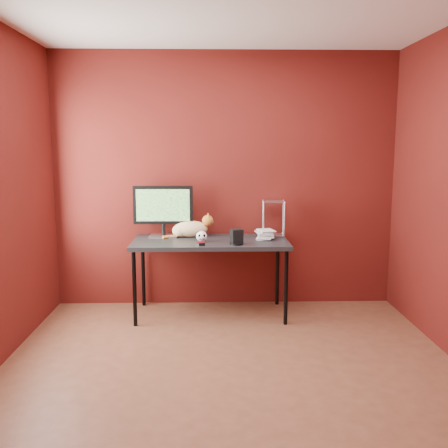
{
  "coord_description": "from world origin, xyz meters",
  "views": [
    {
      "loc": [
        -0.14,
        -3.38,
        1.66
      ],
      "look_at": [
        -0.02,
        1.15,
        0.94
      ],
      "focal_mm": 40.0,
      "sensor_mm": 36.0,
      "label": 1
    }
  ],
  "objects_px": {
    "monitor": "(163,209)",
    "cat": "(191,229)",
    "book_stack": "(258,189)",
    "speaker": "(237,237)",
    "skull_mug": "(202,236)",
    "desk": "(210,245)"
  },
  "relations": [
    {
      "from": "monitor",
      "to": "cat",
      "type": "height_order",
      "value": "monitor"
    },
    {
      "from": "desk",
      "to": "cat",
      "type": "bearing_deg",
      "value": 137.21
    },
    {
      "from": "desk",
      "to": "speaker",
      "type": "height_order",
      "value": "speaker"
    },
    {
      "from": "cat",
      "to": "skull_mug",
      "type": "height_order",
      "value": "cat"
    },
    {
      "from": "skull_mug",
      "to": "desk",
      "type": "bearing_deg",
      "value": 42.32
    },
    {
      "from": "desk",
      "to": "speaker",
      "type": "xyz_separation_m",
      "value": [
        0.24,
        -0.22,
        0.12
      ]
    },
    {
      "from": "monitor",
      "to": "speaker",
      "type": "height_order",
      "value": "monitor"
    },
    {
      "from": "cat",
      "to": "book_stack",
      "type": "height_order",
      "value": "book_stack"
    },
    {
      "from": "monitor",
      "to": "cat",
      "type": "bearing_deg",
      "value": 0.41
    },
    {
      "from": "monitor",
      "to": "book_stack",
      "type": "bearing_deg",
      "value": -6.35
    },
    {
      "from": "monitor",
      "to": "cat",
      "type": "xyz_separation_m",
      "value": [
        0.27,
        -0.0,
        -0.2
      ]
    },
    {
      "from": "cat",
      "to": "desk",
      "type": "bearing_deg",
      "value": -47.69
    },
    {
      "from": "monitor",
      "to": "book_stack",
      "type": "xyz_separation_m",
      "value": [
        0.94,
        -0.12,
        0.21
      ]
    },
    {
      "from": "book_stack",
      "to": "cat",
      "type": "bearing_deg",
      "value": 169.92
    },
    {
      "from": "cat",
      "to": "speaker",
      "type": "distance_m",
      "value": 0.6
    },
    {
      "from": "skull_mug",
      "to": "book_stack",
      "type": "bearing_deg",
      "value": 12.58
    },
    {
      "from": "monitor",
      "to": "book_stack",
      "type": "relative_size",
      "value": 0.6
    },
    {
      "from": "monitor",
      "to": "skull_mug",
      "type": "height_order",
      "value": "monitor"
    },
    {
      "from": "speaker",
      "to": "book_stack",
      "type": "height_order",
      "value": "book_stack"
    },
    {
      "from": "cat",
      "to": "skull_mug",
      "type": "bearing_deg",
      "value": -71.69
    },
    {
      "from": "skull_mug",
      "to": "speaker",
      "type": "xyz_separation_m",
      "value": [
        0.33,
        -0.14,
        0.01
      ]
    },
    {
      "from": "monitor",
      "to": "skull_mug",
      "type": "bearing_deg",
      "value": -33.68
    }
  ]
}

